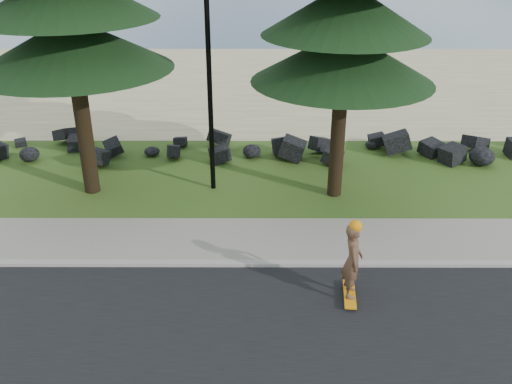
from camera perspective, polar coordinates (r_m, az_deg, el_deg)
ground at (r=14.00m, az=-5.20°, el=-5.29°), size 160.00×160.00×0.00m
road at (r=10.46m, az=-7.39°, el=-18.25°), size 160.00×7.00×0.02m
kerb at (r=13.22m, az=-5.54°, el=-7.14°), size 160.00×0.20×0.10m
sidewalk at (r=14.15m, az=-5.14°, el=-4.73°), size 160.00×2.00×0.08m
beach_sand at (r=27.40m, az=-2.61°, el=10.80°), size 160.00×15.00×0.01m
seawall_boulders at (r=18.99m, az=-3.78°, el=3.59°), size 60.00×2.40×1.10m
lamp_post at (r=15.46m, az=-4.81°, el=14.36°), size 0.25×0.14×8.14m
skateboarder at (r=11.82m, az=9.63°, el=-6.79°), size 0.45×1.01×1.85m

